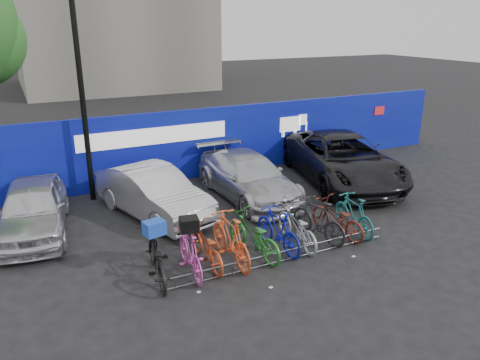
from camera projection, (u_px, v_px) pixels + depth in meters
ground at (271, 251)px, 11.18m from camera, size 100.00×100.00×0.00m
hoarding at (184, 145)px, 15.88m from camera, size 22.00×0.18×2.40m
lamppost at (82, 92)px, 13.35m from camera, size 0.25×0.50×6.11m
bike_rack at (284, 256)px, 10.62m from camera, size 5.60×0.03×0.30m
car_0 at (33, 209)px, 11.91m from camera, size 2.17×4.20×1.37m
car_1 at (153, 193)px, 13.00m from camera, size 2.61×4.39×1.37m
car_2 at (248, 177)px, 14.39m from camera, size 1.96×4.63×1.33m
car_3 at (342, 159)px, 15.75m from camera, size 3.99×6.27×1.61m
bike_0 at (156, 257)px, 9.83m from camera, size 0.94×2.05×1.04m
bike_1 at (190, 252)px, 10.03m from camera, size 0.61×1.74×1.03m
bike_2 at (206, 246)px, 10.42m from camera, size 0.63×1.79×0.94m
bike_3 at (231, 239)px, 10.50m from camera, size 0.57×1.95×1.17m
bike_4 at (253, 235)px, 10.83m from camera, size 0.98×2.03×1.03m
bike_5 at (278, 230)px, 11.07m from camera, size 0.64×1.79×1.05m
bike_6 at (296, 227)px, 11.34m from camera, size 0.73×1.87×0.97m
bike_7 at (318, 220)px, 11.61m from camera, size 0.83×1.85×1.08m
bike_8 at (337, 218)px, 11.85m from camera, size 0.88×1.86×0.94m
bike_9 at (354, 214)px, 11.99m from camera, size 0.61×1.73×1.02m
cargo_crate at (154, 228)px, 9.61m from camera, size 0.47×0.39×0.30m
cargo_topcase at (189, 224)px, 9.82m from camera, size 0.45×0.42×0.29m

